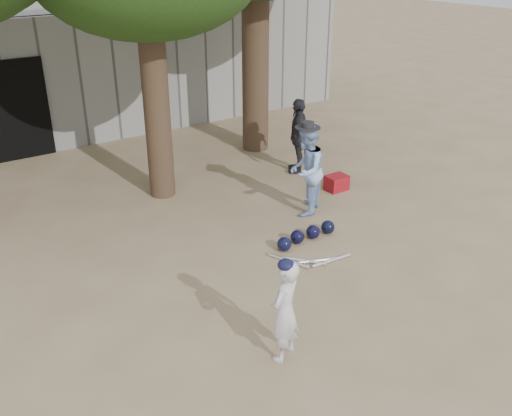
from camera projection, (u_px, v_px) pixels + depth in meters
ground at (261, 309)px, 7.66m from camera, size 70.00×70.00×0.00m
boy_player at (285, 311)px, 6.52m from camera, size 0.56×0.48×1.29m
spectator_blue at (306, 171)px, 10.01m from camera, size 1.00×0.97×1.63m
spectator_dark at (298, 136)px, 11.85m from camera, size 0.86×0.97×1.57m
red_bag at (337, 183)px, 11.22m from camera, size 0.42×0.32×0.30m
back_building at (33, 67)px, 14.72m from camera, size 16.00×5.24×3.00m
helmet_row at (306, 235)px, 9.32m from camera, size 1.19×0.30×0.23m
bat_pile at (310, 261)px, 8.75m from camera, size 1.06×0.76×0.06m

